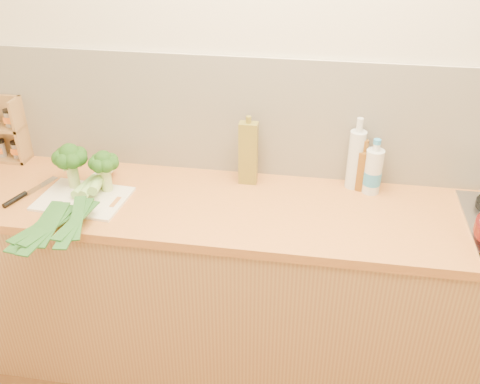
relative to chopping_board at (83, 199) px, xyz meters
name	(u,v)px	position (x,y,z in m)	size (l,w,h in m)	color
room_shell	(291,120)	(0.84, 0.36, 0.26)	(3.50, 3.50, 3.50)	beige
counter	(278,291)	(0.84, 0.07, -0.46)	(3.20, 0.62, 0.90)	#B2874A
chopping_board	(83,199)	(0.00, 0.00, 0.00)	(0.36, 0.27, 0.01)	white
broccoli_left	(70,158)	(-0.07, 0.09, 0.14)	(0.15, 0.15, 0.20)	#ABC371
broccoli_right	(104,164)	(0.08, 0.08, 0.13)	(0.13, 0.13, 0.19)	#ABC371
leek_front	(76,195)	(-0.02, -0.02, 0.03)	(0.16, 0.70, 0.04)	white
leek_mid	(84,194)	(0.03, -0.03, 0.05)	(0.13, 0.71, 0.04)	white
leek_back	(91,195)	(0.07, -0.06, 0.06)	(0.13, 0.62, 0.04)	white
chefs_knife	(22,196)	(-0.27, -0.02, 0.00)	(0.12, 0.29, 0.02)	silver
oil_tin	(248,153)	(0.67, 0.27, 0.14)	(0.08, 0.05, 0.32)	olive
glass_bottle	(356,159)	(1.13, 0.30, 0.13)	(0.07, 0.07, 0.32)	silver
amber_bottle	(362,169)	(1.16, 0.29, 0.09)	(0.06, 0.06, 0.23)	brown
water_bottle	(373,172)	(1.20, 0.27, 0.09)	(0.08, 0.08, 0.23)	silver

